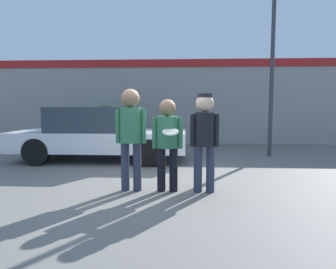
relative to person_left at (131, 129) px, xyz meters
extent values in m
plane|color=#66635E|center=(0.40, 0.32, -1.12)|extent=(56.00, 56.00, 0.00)
cube|color=gray|center=(0.40, 6.82, 0.56)|extent=(24.00, 0.18, 3.35)
cube|color=#B21E1E|center=(0.40, 6.71, 2.08)|extent=(24.00, 0.04, 0.30)
cylinder|color=#2D3347|center=(-0.11, 0.00, -0.68)|extent=(0.15, 0.15, 0.88)
cylinder|color=#2D3347|center=(0.11, 0.00, -0.68)|extent=(0.15, 0.15, 0.88)
cylinder|color=#33724C|center=(0.00, 0.00, 0.07)|extent=(0.38, 0.38, 0.62)
cylinder|color=#33724C|center=(-0.23, 0.00, 0.05)|extent=(0.09, 0.09, 0.61)
cylinder|color=#33724C|center=(0.23, 0.00, 0.05)|extent=(0.09, 0.09, 0.61)
sphere|color=#8C664C|center=(0.00, 0.00, 0.55)|extent=(0.33, 0.33, 0.33)
cylinder|color=black|center=(0.55, 0.00, -0.72)|extent=(0.15, 0.15, 0.79)
cylinder|color=black|center=(0.77, 0.00, -0.72)|extent=(0.15, 0.15, 0.79)
cylinder|color=#33724C|center=(0.66, 0.00, -0.05)|extent=(0.38, 0.38, 0.56)
cylinder|color=#33724C|center=(0.43, 0.00, -0.07)|extent=(0.09, 0.09, 0.54)
cylinder|color=#33724C|center=(0.88, 0.00, -0.07)|extent=(0.09, 0.09, 0.54)
sphere|color=#8C664C|center=(0.66, 0.00, 0.38)|extent=(0.30, 0.30, 0.30)
cylinder|color=silver|center=(0.72, -0.27, -0.02)|extent=(0.28, 0.27, 0.11)
cylinder|color=#2D3347|center=(1.20, -0.02, -0.70)|extent=(0.15, 0.15, 0.83)
cylinder|color=#2D3347|center=(1.42, -0.02, -0.70)|extent=(0.15, 0.15, 0.83)
cylinder|color=black|center=(1.31, -0.02, 0.01)|extent=(0.34, 0.34, 0.59)
cylinder|color=black|center=(1.10, -0.02, -0.01)|extent=(0.09, 0.09, 0.57)
cylinder|color=black|center=(1.52, -0.02, -0.01)|extent=(0.09, 0.09, 0.57)
sphere|color=#DBB28E|center=(1.31, -0.02, 0.46)|extent=(0.31, 0.31, 0.31)
cylinder|color=black|center=(1.31, -0.02, 0.60)|extent=(0.26, 0.26, 0.06)
cube|color=silver|center=(-1.39, 3.02, -0.55)|extent=(4.75, 1.92, 0.53)
cube|color=#28333D|center=(-1.48, 3.02, 0.05)|extent=(2.47, 1.65, 0.67)
cylinder|color=black|center=(0.08, 3.88, -0.77)|extent=(0.70, 0.22, 0.70)
cylinder|color=black|center=(0.08, 2.16, -0.77)|extent=(0.70, 0.22, 0.70)
cylinder|color=black|center=(-2.86, 3.88, -0.77)|extent=(0.70, 0.22, 0.70)
cylinder|color=black|center=(-2.86, 2.16, -0.77)|extent=(0.70, 0.22, 0.70)
cylinder|color=#38383D|center=(3.56, 3.94, 2.29)|extent=(0.12, 0.12, 6.83)
sphere|color=#285B2D|center=(-2.05, 5.86, -0.34)|extent=(1.55, 1.55, 1.55)
camera|label=1|loc=(0.96, -5.28, 0.43)|focal=32.00mm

